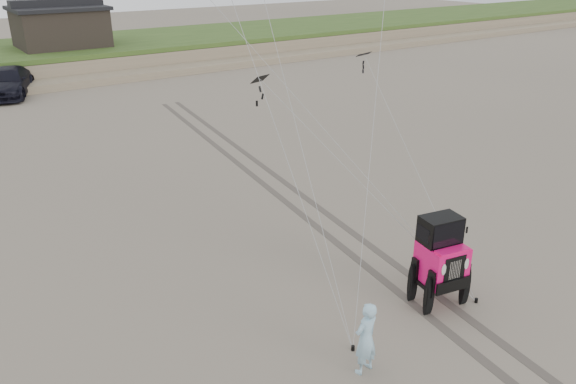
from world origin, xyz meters
name	(u,v)px	position (x,y,z in m)	size (l,w,h in m)	color
ground	(409,319)	(0.00, 0.00, 0.00)	(160.00, 160.00, 0.00)	#6B6054
dune_ridge	(35,60)	(0.00, 37.50, 0.82)	(160.00, 14.25, 1.73)	#7A6B54
cabin	(60,25)	(2.00, 37.00, 3.24)	(6.40, 5.40, 3.35)	black
truck_c	(8,82)	(-3.17, 30.29, 0.83)	(2.32, 5.70, 1.65)	black
jeep	(440,270)	(1.07, 0.10, 0.92)	(2.12, 4.92, 1.83)	#F50E67
man	(366,338)	(-2.11, -0.72, 0.82)	(0.60, 0.39, 1.65)	#7FB8C4
stake_main	(353,348)	(-1.87, -0.10, 0.06)	(0.08, 0.08, 0.12)	black
stake_aux	(476,300)	(1.87, -0.47, 0.06)	(0.08, 0.08, 0.12)	black
tire_tracks	(286,193)	(2.00, 8.00, 0.00)	(5.22, 29.74, 0.01)	#4C443D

